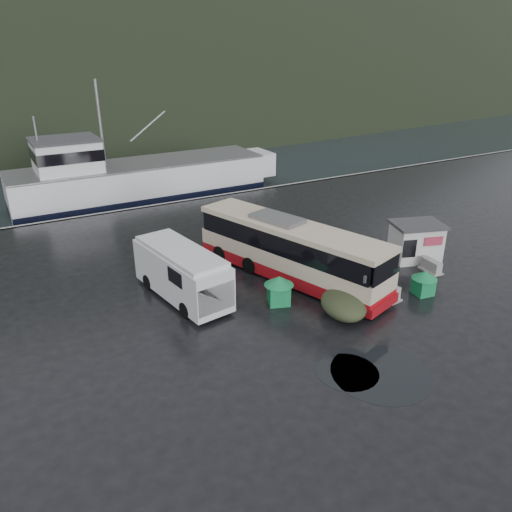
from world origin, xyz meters
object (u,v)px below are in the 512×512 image
jersey_barrier_c (430,271)px  white_van (183,297)px  jersey_barrier_a (385,297)px  coach_bus (289,277)px  waste_bin_left (279,303)px  jersey_barrier_b (379,300)px  ticket_kiosk (413,259)px  waste_bin_right (422,294)px  fishing_trawler (142,184)px  dome_tent (343,315)px

jersey_barrier_c → white_van: bearing=163.5°
jersey_barrier_a → coach_bus: bearing=124.3°
waste_bin_left → jersey_barrier_b: bearing=-25.5°
ticket_kiosk → jersey_barrier_a: bearing=-131.2°
ticket_kiosk → jersey_barrier_c: ticket_kiosk is taller
coach_bus → waste_bin_right: 7.48m
ticket_kiosk → white_van: bearing=-170.9°
waste_bin_left → jersey_barrier_b: (4.90, -2.33, 0.00)m
waste_bin_left → waste_bin_right: size_ratio=1.14×
waste_bin_right → jersey_barrier_b: 2.61m
waste_bin_right → fishing_trawler: (-6.63, 29.58, 0.00)m
waste_bin_left → dome_tent: waste_bin_left is taller
white_van → dome_tent: (6.37, -5.76, 0.00)m
jersey_barrier_b → fishing_trawler: size_ratio=0.06×
waste_bin_left → jersey_barrier_a: 5.84m
waste_bin_left → white_van: bearing=143.2°
coach_bus → jersey_barrier_c: (7.86, -3.48, 0.00)m
dome_tent → jersey_barrier_c: (7.85, 1.54, 0.00)m
fishing_trawler → white_van: bearing=-102.5°
waste_bin_left → jersey_barrier_c: waste_bin_left is taller
dome_tent → jersey_barrier_a: bearing=6.4°
waste_bin_right → jersey_barrier_b: waste_bin_right is taller
waste_bin_right → fishing_trawler: bearing=102.6°
white_van → waste_bin_right: white_van is taller
jersey_barrier_a → jersey_barrier_b: size_ratio=1.04×
white_van → coach_bus: bearing=-15.6°
coach_bus → ticket_kiosk: bearing=-28.9°
coach_bus → jersey_barrier_b: size_ratio=7.80×
waste_bin_right → ticket_kiosk: (3.09, 3.71, 0.00)m
waste_bin_right → jersey_barrier_a: 2.16m
coach_bus → fishing_trawler: 24.27m
coach_bus → fishing_trawler: fishing_trawler is taller
white_van → jersey_barrier_c: white_van is taller
waste_bin_left → jersey_barrier_a: bearing=-23.0°
jersey_barrier_c → fishing_trawler: bearing=108.5°
coach_bus → ticket_kiosk: (8.31, -1.64, 0.00)m
dome_tent → ticket_kiosk: bearing=22.1°
dome_tent → jersey_barrier_b: dome_tent is taller
jersey_barrier_a → jersey_barrier_c: 4.83m
coach_bus → dome_tent: bearing=-107.7°
coach_bus → white_van: bearing=155.6°
jersey_barrier_b → ticket_kiosk: bearing=28.7°
coach_bus → white_van: 6.41m
ticket_kiosk → jersey_barrier_b: 6.40m
white_van → waste_bin_right: size_ratio=4.94×
jersey_barrier_a → white_van: bearing=150.5°
ticket_kiosk → jersey_barrier_c: (-0.46, -1.84, 0.00)m
ticket_kiosk → fishing_trawler: bearing=128.9°
fishing_trawler → coach_bus: bearing=-87.2°
waste_bin_left → jersey_barrier_c: size_ratio=1.07×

